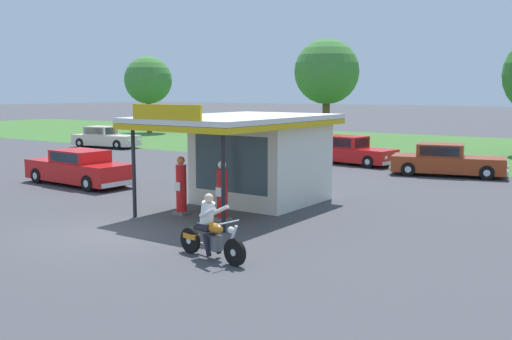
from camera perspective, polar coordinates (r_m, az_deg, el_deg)
name	(u,v)px	position (r m, az deg, el deg)	size (l,w,h in m)	color
ground_plane	(110,234)	(17.13, -13.97, -5.98)	(300.00, 300.00, 0.00)	#424247
grass_verge_strip	(442,148)	(43.00, 17.57, 1.99)	(120.00, 24.00, 0.01)	#3D6B2D
service_station_kiosk	(257,153)	(20.92, 0.08, 1.67)	(4.45, 7.08, 3.58)	silver
gas_pump_nearside	(181,188)	(19.16, -7.23, -1.75)	(0.44, 0.44, 1.89)	slate
gas_pump_offside	(222,194)	(18.10, -3.28, -2.29)	(0.44, 0.44, 1.87)	slate
motorcycle_with_rider	(210,232)	(14.07, -4.42, -6.00)	(2.20, 0.72, 1.58)	black
featured_classic_sedan	(79,169)	(26.18, -16.77, 0.13)	(5.51, 2.10, 1.50)	red
parked_car_back_row_centre_left	(348,151)	(32.74, 8.88, 1.81)	(5.52, 2.50, 1.52)	red
parked_car_back_row_centre_right	(244,140)	(39.69, -1.21, 2.92)	(5.07, 1.98, 1.56)	#2D844C
parked_car_back_row_far_left	(446,161)	(29.21, 17.92, 0.81)	(5.51, 3.02, 1.51)	#993819
parked_car_back_row_left	(105,138)	(43.08, -14.39, 3.01)	(5.21, 2.51, 1.49)	beige
tree_oak_centre	(149,81)	(57.60, -10.27, 8.44)	(4.50, 4.50, 7.25)	brown
tree_oak_far_right	(327,72)	(48.74, 6.85, 9.39)	(5.26, 5.26, 8.16)	brown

